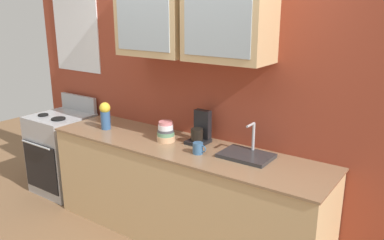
# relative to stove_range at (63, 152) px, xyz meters

# --- Properties ---
(ground_plane) EXTENTS (10.00, 10.00, 0.00)m
(ground_plane) POSITION_rel_stove_range_xyz_m (1.70, 0.00, -0.45)
(ground_plane) COLOR brown
(back_wall_unit) EXTENTS (4.53, 0.48, 2.73)m
(back_wall_unit) POSITION_rel_stove_range_xyz_m (1.69, 0.32, 1.08)
(back_wall_unit) COLOR #993D28
(back_wall_unit) RESTS_ON ground_plane
(counter) EXTENTS (2.66, 0.67, 0.89)m
(counter) POSITION_rel_stove_range_xyz_m (1.70, 0.00, -0.01)
(counter) COLOR tan
(counter) RESTS_ON ground_plane
(stove_range) EXTENTS (0.60, 0.64, 1.07)m
(stove_range) POSITION_rel_stove_range_xyz_m (0.00, 0.00, 0.00)
(stove_range) COLOR #ADAFB5
(stove_range) RESTS_ON ground_plane
(sink_faucet) EXTENTS (0.41, 0.29, 0.27)m
(sink_faucet) POSITION_rel_stove_range_xyz_m (2.29, 0.09, 0.46)
(sink_faucet) COLOR #2D2D30
(sink_faucet) RESTS_ON counter
(bowl_stack) EXTENTS (0.17, 0.17, 0.18)m
(bowl_stack) POSITION_rel_stove_range_xyz_m (1.51, 0.02, 0.52)
(bowl_stack) COLOR #E0AD7F
(bowl_stack) RESTS_ON counter
(vase) EXTENTS (0.11, 0.11, 0.27)m
(vase) POSITION_rel_stove_range_xyz_m (0.80, -0.04, 0.59)
(vase) COLOR #33598C
(vase) RESTS_ON counter
(cup_near_sink) EXTENTS (0.12, 0.09, 0.10)m
(cup_near_sink) POSITION_rel_stove_range_xyz_m (1.93, -0.08, 0.49)
(cup_near_sink) COLOR #38608C
(cup_near_sink) RESTS_ON counter
(coffee_maker) EXTENTS (0.17, 0.20, 0.29)m
(coffee_maker) POSITION_rel_stove_range_xyz_m (1.79, 0.17, 0.55)
(coffee_maker) COLOR black
(coffee_maker) RESTS_ON counter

